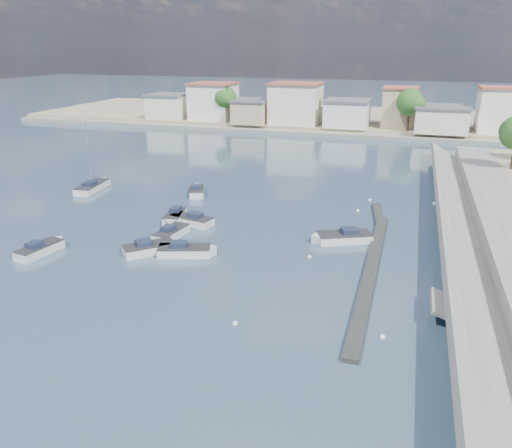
{
  "coord_description": "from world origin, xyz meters",
  "views": [
    {
      "loc": [
        9.08,
        -27.58,
        17.25
      ],
      "look_at": [
        -4.05,
        14.23,
        1.4
      ],
      "focal_mm": 35.0,
      "sensor_mm": 36.0,
      "label": 1
    }
  ],
  "objects_px": {
    "motorboat_b": "(152,248)",
    "motorboat_e": "(173,233)",
    "motorboat_g": "(174,217)",
    "motorboat_h": "(187,251)",
    "motorboat_f": "(197,191)",
    "motorboat_a": "(42,249)",
    "motorboat_d": "(341,238)",
    "sailboat": "(94,186)",
    "motorboat_c": "(190,220)"
  },
  "relations": [
    {
      "from": "motorboat_b",
      "to": "motorboat_e",
      "type": "distance_m",
      "value": 4.03
    },
    {
      "from": "motorboat_g",
      "to": "motorboat_h",
      "type": "xyz_separation_m",
      "value": [
        5.07,
        -7.81,
        -0.0
      ]
    },
    {
      "from": "motorboat_b",
      "to": "motorboat_f",
      "type": "bearing_deg",
      "value": 101.4
    },
    {
      "from": "motorboat_g",
      "to": "motorboat_a",
      "type": "bearing_deg",
      "value": -122.99
    },
    {
      "from": "motorboat_e",
      "to": "motorboat_f",
      "type": "bearing_deg",
      "value": 104.58
    },
    {
      "from": "motorboat_d",
      "to": "sailboat",
      "type": "distance_m",
      "value": 33.34
    },
    {
      "from": "motorboat_d",
      "to": "sailboat",
      "type": "height_order",
      "value": "sailboat"
    },
    {
      "from": "motorboat_g",
      "to": "motorboat_h",
      "type": "distance_m",
      "value": 9.31
    },
    {
      "from": "motorboat_e",
      "to": "sailboat",
      "type": "height_order",
      "value": "sailboat"
    },
    {
      "from": "motorboat_d",
      "to": "sailboat",
      "type": "relative_size",
      "value": 0.61
    },
    {
      "from": "motorboat_a",
      "to": "motorboat_d",
      "type": "relative_size",
      "value": 0.87
    },
    {
      "from": "motorboat_c",
      "to": "motorboat_f",
      "type": "relative_size",
      "value": 1.14
    },
    {
      "from": "motorboat_g",
      "to": "motorboat_b",
      "type": "bearing_deg",
      "value": -77.3
    },
    {
      "from": "motorboat_d",
      "to": "motorboat_f",
      "type": "relative_size",
      "value": 1.21
    },
    {
      "from": "motorboat_f",
      "to": "motorboat_h",
      "type": "distance_m",
      "value": 18.84
    },
    {
      "from": "motorboat_b",
      "to": "motorboat_d",
      "type": "xyz_separation_m",
      "value": [
        15.47,
        7.52,
        -0.0
      ]
    },
    {
      "from": "motorboat_a",
      "to": "motorboat_c",
      "type": "distance_m",
      "value": 14.2
    },
    {
      "from": "motorboat_f",
      "to": "sailboat",
      "type": "relative_size",
      "value": 0.51
    },
    {
      "from": "motorboat_a",
      "to": "motorboat_c",
      "type": "xyz_separation_m",
      "value": [
        9.14,
        10.87,
        0.0
      ]
    },
    {
      "from": "motorboat_d",
      "to": "motorboat_h",
      "type": "height_order",
      "value": "same"
    },
    {
      "from": "motorboat_g",
      "to": "motorboat_e",
      "type": "bearing_deg",
      "value": -66.0
    },
    {
      "from": "motorboat_d",
      "to": "motorboat_g",
      "type": "height_order",
      "value": "same"
    },
    {
      "from": "motorboat_a",
      "to": "motorboat_e",
      "type": "relative_size",
      "value": 1.01
    },
    {
      "from": "motorboat_b",
      "to": "sailboat",
      "type": "height_order",
      "value": "sailboat"
    },
    {
      "from": "motorboat_d",
      "to": "motorboat_g",
      "type": "relative_size",
      "value": 1.17
    },
    {
      "from": "motorboat_c",
      "to": "motorboat_d",
      "type": "relative_size",
      "value": 0.94
    },
    {
      "from": "motorboat_c",
      "to": "motorboat_h",
      "type": "bearing_deg",
      "value": -66.83
    },
    {
      "from": "motorboat_g",
      "to": "motorboat_h",
      "type": "bearing_deg",
      "value": -56.98
    },
    {
      "from": "motorboat_d",
      "to": "motorboat_h",
      "type": "distance_m",
      "value": 14.18
    },
    {
      "from": "motorboat_c",
      "to": "motorboat_f",
      "type": "distance_m",
      "value": 10.71
    },
    {
      "from": "motorboat_h",
      "to": "sailboat",
      "type": "relative_size",
      "value": 0.56
    },
    {
      "from": "motorboat_d",
      "to": "motorboat_f",
      "type": "height_order",
      "value": "same"
    },
    {
      "from": "motorboat_b",
      "to": "motorboat_f",
      "type": "distance_m",
      "value": 18.25
    },
    {
      "from": "motorboat_d",
      "to": "motorboat_f",
      "type": "distance_m",
      "value": 21.71
    },
    {
      "from": "motorboat_e",
      "to": "motorboat_c",
      "type": "bearing_deg",
      "value": 89.46
    },
    {
      "from": "sailboat",
      "to": "motorboat_a",
      "type": "bearing_deg",
      "value": -67.8
    },
    {
      "from": "motorboat_e",
      "to": "motorboat_b",
      "type": "bearing_deg",
      "value": -90.0
    },
    {
      "from": "motorboat_e",
      "to": "sailboat",
      "type": "relative_size",
      "value": 0.53
    },
    {
      "from": "motorboat_a",
      "to": "motorboat_h",
      "type": "distance_m",
      "value": 12.8
    },
    {
      "from": "motorboat_a",
      "to": "motorboat_f",
      "type": "distance_m",
      "value": 21.65
    },
    {
      "from": "motorboat_e",
      "to": "motorboat_f",
      "type": "xyz_separation_m",
      "value": [
        -3.61,
        13.87,
        -0.0
      ]
    },
    {
      "from": "motorboat_a",
      "to": "sailboat",
      "type": "relative_size",
      "value": 0.53
    },
    {
      "from": "motorboat_a",
      "to": "motorboat_e",
      "type": "xyz_separation_m",
      "value": [
        9.1,
        7.08,
        -0.0
      ]
    },
    {
      "from": "motorboat_b",
      "to": "motorboat_h",
      "type": "relative_size",
      "value": 0.87
    },
    {
      "from": "motorboat_c",
      "to": "motorboat_d",
      "type": "bearing_deg",
      "value": -1.11
    },
    {
      "from": "motorboat_a",
      "to": "sailboat",
      "type": "xyz_separation_m",
      "value": [
        -7.71,
        18.89,
        0.03
      ]
    },
    {
      "from": "motorboat_a",
      "to": "motorboat_f",
      "type": "height_order",
      "value": "same"
    },
    {
      "from": "motorboat_b",
      "to": "motorboat_a",
      "type": "bearing_deg",
      "value": -161.49
    },
    {
      "from": "motorboat_e",
      "to": "motorboat_g",
      "type": "distance_m",
      "value": 4.51
    },
    {
      "from": "motorboat_d",
      "to": "motorboat_g",
      "type": "xyz_separation_m",
      "value": [
        -17.3,
        0.63,
        0.0
      ]
    }
  ]
}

